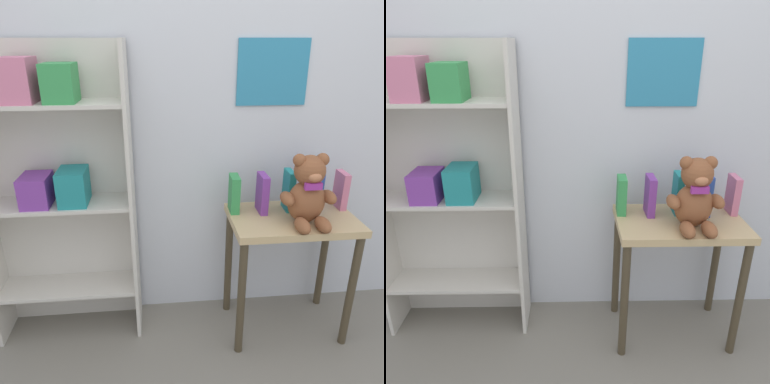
# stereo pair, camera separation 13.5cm
# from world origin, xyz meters

# --- Properties ---
(wall_back) EXTENTS (4.80, 0.07, 2.50)m
(wall_back) POSITION_xyz_m (0.00, 1.32, 1.25)
(wall_back) COLOR silver
(wall_back) RESTS_ON ground_plane
(bookshelf_side) EXTENTS (0.73, 0.24, 1.50)m
(bookshelf_side) POSITION_xyz_m (-0.84, 1.18, 0.84)
(bookshelf_side) COLOR beige
(bookshelf_side) RESTS_ON ground_plane
(display_table) EXTENTS (0.62, 0.39, 0.68)m
(display_table) POSITION_xyz_m (0.31, 1.04, 0.55)
(display_table) COLOR tan
(display_table) RESTS_ON ground_plane
(teddy_bear) EXTENTS (0.26, 0.24, 0.34)m
(teddy_bear) POSITION_xyz_m (0.34, 0.97, 0.83)
(teddy_bear) COLOR brown
(teddy_bear) RESTS_ON display_table
(book_standing_green) EXTENTS (0.05, 0.11, 0.19)m
(book_standing_green) POSITION_xyz_m (0.03, 1.14, 0.77)
(book_standing_green) COLOR #33934C
(book_standing_green) RESTS_ON display_table
(book_standing_purple) EXTENTS (0.04, 0.12, 0.20)m
(book_standing_purple) POSITION_xyz_m (0.17, 1.12, 0.77)
(book_standing_purple) COLOR purple
(book_standing_purple) RESTS_ON display_table
(book_standing_teal) EXTENTS (0.04, 0.11, 0.21)m
(book_standing_teal) POSITION_xyz_m (0.31, 1.13, 0.78)
(book_standing_teal) COLOR teal
(book_standing_teal) RESTS_ON display_table
(book_standing_blue) EXTENTS (0.04, 0.12, 0.21)m
(book_standing_blue) POSITION_xyz_m (0.45, 1.12, 0.78)
(book_standing_blue) COLOR #2D51B7
(book_standing_blue) RESTS_ON display_table
(book_standing_pink) EXTENTS (0.04, 0.11, 0.19)m
(book_standing_pink) POSITION_xyz_m (0.59, 1.13, 0.77)
(book_standing_pink) COLOR #D17093
(book_standing_pink) RESTS_ON display_table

